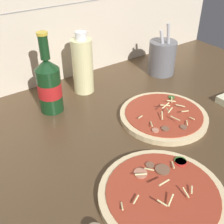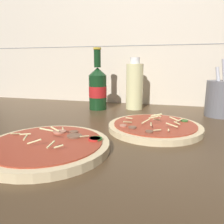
{
  "view_description": "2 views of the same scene",
  "coord_description": "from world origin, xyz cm",
  "px_view_note": "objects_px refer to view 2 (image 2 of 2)",
  "views": [
    {
      "loc": [
        -40.08,
        -46.6,
        52.93
      ],
      "look_at": [
        -1.97,
        6.86,
        9.03
      ],
      "focal_mm": 45.0,
      "sensor_mm": 36.0,
      "label": 1
    },
    {
      "loc": [
        18.72,
        -60.25,
        21.66
      ],
      "look_at": [
        1.65,
        2.8,
        7.19
      ],
      "focal_mm": 35.0,
      "sensor_mm": 36.0,
      "label": 2
    }
  ],
  "objects_px": {
    "pizza_far": "(155,127)",
    "pizza_near": "(47,146)",
    "beer_bottle": "(98,88)",
    "utensil_crock": "(221,98)",
    "oil_bottle": "(135,86)"
  },
  "relations": [
    {
      "from": "beer_bottle",
      "to": "oil_bottle",
      "type": "xyz_separation_m",
      "value": [
        0.15,
        0.05,
        0.01
      ]
    },
    {
      "from": "pizza_far",
      "to": "beer_bottle",
      "type": "relative_size",
      "value": 1.06
    },
    {
      "from": "pizza_far",
      "to": "utensil_crock",
      "type": "distance_m",
      "value": 0.33
    },
    {
      "from": "oil_bottle",
      "to": "utensil_crock",
      "type": "height_order",
      "value": "oil_bottle"
    },
    {
      "from": "pizza_far",
      "to": "oil_bottle",
      "type": "distance_m",
      "value": 0.33
    },
    {
      "from": "pizza_far",
      "to": "pizza_near",
      "type": "bearing_deg",
      "value": -134.8
    },
    {
      "from": "pizza_far",
      "to": "utensil_crock",
      "type": "bearing_deg",
      "value": 47.83
    },
    {
      "from": "pizza_far",
      "to": "utensil_crock",
      "type": "relative_size",
      "value": 1.3
    },
    {
      "from": "pizza_far",
      "to": "oil_bottle",
      "type": "xyz_separation_m",
      "value": [
        -0.11,
        0.3,
        0.09
      ]
    },
    {
      "from": "pizza_near",
      "to": "oil_bottle",
      "type": "distance_m",
      "value": 0.54
    },
    {
      "from": "pizza_near",
      "to": "beer_bottle",
      "type": "height_order",
      "value": "beer_bottle"
    },
    {
      "from": "pizza_near",
      "to": "utensil_crock",
      "type": "height_order",
      "value": "utensil_crock"
    },
    {
      "from": "pizza_far",
      "to": "beer_bottle",
      "type": "height_order",
      "value": "beer_bottle"
    },
    {
      "from": "beer_bottle",
      "to": "utensil_crock",
      "type": "height_order",
      "value": "beer_bottle"
    },
    {
      "from": "utensil_crock",
      "to": "beer_bottle",
      "type": "bearing_deg",
      "value": 179.34
    }
  ]
}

